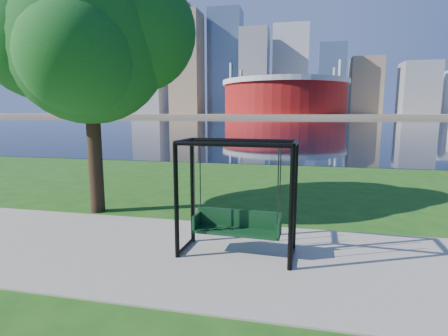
% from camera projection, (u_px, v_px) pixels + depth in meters
% --- Properties ---
extents(ground, '(900.00, 900.00, 0.00)m').
position_uv_depth(ground, '(219.00, 247.00, 7.34)').
color(ground, '#1E5114').
rests_on(ground, ground).
extents(path, '(120.00, 4.00, 0.03)m').
position_uv_depth(path, '(214.00, 256.00, 6.85)').
color(path, '#9E937F').
rests_on(path, ground).
extents(river, '(900.00, 180.00, 0.02)m').
position_uv_depth(river, '(296.00, 122.00, 105.73)').
color(river, black).
rests_on(river, ground).
extents(far_bank, '(900.00, 228.00, 2.00)m').
position_uv_depth(far_bank, '(300.00, 115.00, 302.37)').
color(far_bank, '#937F60').
rests_on(far_bank, ground).
extents(stadium, '(83.00, 83.00, 32.00)m').
position_uv_depth(stadium, '(285.00, 96.00, 233.94)').
color(stadium, maroon).
rests_on(stadium, far_bank).
extents(skyline, '(392.00, 66.00, 96.50)m').
position_uv_depth(skyline, '(296.00, 75.00, 310.76)').
color(skyline, gray).
rests_on(skyline, far_bank).
extents(swing, '(2.27, 1.07, 2.28)m').
position_uv_depth(swing, '(237.00, 201.00, 6.76)').
color(swing, black).
rests_on(swing, ground).
extents(park_tree, '(5.49, 4.96, 6.82)m').
position_uv_depth(park_tree, '(88.00, 39.00, 9.32)').
color(park_tree, black).
rests_on(park_tree, ground).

